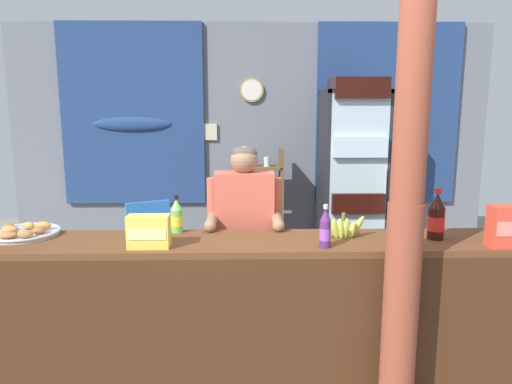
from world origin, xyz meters
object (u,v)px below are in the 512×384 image
soda_bottle_cola (436,218)px  banana_bunch (344,228)px  stall_counter (246,306)px  snack_box_instant_noodle (149,232)px  shopkeeper (244,225)px  pastry_tray (23,232)px  timber_post (406,213)px  drink_fridge (353,171)px  bottle_shelf_rack (260,208)px  snack_box_crackers (507,226)px  plastic_lawn_chair (153,242)px  soda_bottle_grape_soda (325,229)px  soda_bottle_lime_soda (177,217)px

soda_bottle_cola → banana_bunch: 0.56m
stall_counter → snack_box_instant_noodle: 0.73m
shopkeeper → pastry_tray: bearing=-166.6°
timber_post → drink_fridge: 2.47m
stall_counter → timber_post: timber_post is taller
stall_counter → shopkeeper: bearing=90.9°
banana_bunch → pastry_tray: bearing=177.4°
drink_fridge → bottle_shelf_rack: (-0.94, 0.18, -0.42)m
shopkeeper → snack_box_crackers: shopkeeper is taller
pastry_tray → plastic_lawn_chair: bearing=70.5°
stall_counter → soda_bottle_cola: size_ratio=10.93×
soda_bottle_grape_soda → drink_fridge: bearing=73.8°
drink_fridge → banana_bunch: drink_fridge is taller
plastic_lawn_chair → stall_counter: bearing=-62.6°
banana_bunch → shopkeeper: bearing=145.4°
snack_box_instant_noodle → soda_bottle_lime_soda: bearing=70.7°
timber_post → soda_bottle_grape_soda: bearing=149.4°
bottle_shelf_rack → plastic_lawn_chair: size_ratio=1.52×
soda_bottle_lime_soda → banana_bunch: (1.04, -0.15, -0.04)m
stall_counter → drink_fridge: (1.10, 2.18, 0.51)m
soda_bottle_grape_soda → snack_box_crackers: bearing=-0.6°
stall_counter → plastic_lawn_chair: 1.91m
soda_bottle_lime_soda → pastry_tray: soda_bottle_lime_soda is taller
timber_post → snack_box_instant_noodle: size_ratio=10.75×
pastry_tray → timber_post: bearing=-13.0°
plastic_lawn_chair → soda_bottle_lime_soda: size_ratio=3.56×
soda_bottle_cola → shopkeeper: bearing=158.5°
soda_bottle_cola → bottle_shelf_rack: bearing=113.9°
timber_post → shopkeeper: size_ratio=1.70×
drink_fridge → bottle_shelf_rack: 1.05m
stall_counter → bottle_shelf_rack: bottle_shelf_rack is taller
shopkeeper → pastry_tray: (-1.38, -0.33, 0.05)m
soda_bottle_cola → plastic_lawn_chair: bearing=142.2°
soda_bottle_cola → snack_box_crackers: bearing=-26.3°
plastic_lawn_chair → soda_bottle_lime_soda: bearing=-72.6°
soda_bottle_grape_soda → snack_box_crackers: 1.04m
shopkeeper → stall_counter: bearing=-89.1°
drink_fridge → soda_bottle_lime_soda: size_ratio=8.37×
soda_bottle_lime_soda → snack_box_crackers: 1.97m
timber_post → snack_box_crackers: bearing=18.0°
stall_counter → soda_bottle_grape_soda: size_ratio=13.62×
soda_bottle_cola → timber_post: bearing=-129.6°
soda_bottle_grape_soda → soda_bottle_lime_soda: 0.96m
timber_post → drink_fridge: (0.27, 2.45, -0.12)m
bottle_shelf_rack → pastry_tray: 2.64m
pastry_tray → banana_bunch: size_ratio=1.58×
soda_bottle_cola → snack_box_instant_noodle: 1.71m
drink_fridge → shopkeeper: drink_fridge is taller
plastic_lawn_chair → snack_box_crackers: snack_box_crackers is taller
stall_counter → snack_box_instant_noodle: bearing=-177.1°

